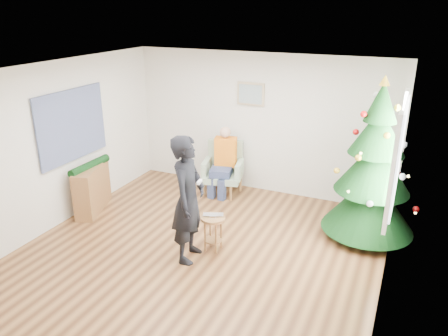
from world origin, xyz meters
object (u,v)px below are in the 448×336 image
at_px(standing_man, 188,199).
at_px(console, 92,188).
at_px(christmas_tree, 374,168).
at_px(stool, 213,233).
at_px(armchair, 223,175).

height_order(standing_man, console, standing_man).
distance_m(christmas_tree, console, 4.64).
height_order(christmas_tree, console, christmas_tree).
height_order(stool, standing_man, standing_man).
xyz_separation_m(standing_man, console, (-2.27, 0.67, -0.50)).
bearing_deg(stool, armchair, 110.08).
xyz_separation_m(stool, standing_man, (-0.22, -0.32, 0.63)).
bearing_deg(christmas_tree, standing_man, -143.04).
height_order(stool, console, console).
xyz_separation_m(stool, armchair, (-0.72, 1.97, 0.08)).
bearing_deg(stool, standing_man, -124.30).
relative_size(armchair, standing_man, 0.54).
relative_size(christmas_tree, console, 2.49).
bearing_deg(console, standing_man, -36.06).
xyz_separation_m(christmas_tree, armchair, (-2.71, 0.63, -0.76)).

